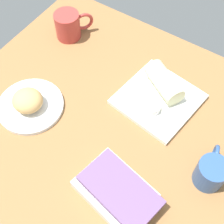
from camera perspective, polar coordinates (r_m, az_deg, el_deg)
The scene contains 9 objects.
dining_table at distance 102.83cm, azimuth 1.58°, elevation -3.03°, with size 110.00×90.00×4.00cm, color olive.
round_plate at distance 107.55cm, azimuth -14.27°, elevation 1.06°, with size 21.49×21.49×1.40cm, color white.
scone_pastry at distance 104.23cm, azimuth -14.80°, elevation 2.00°, with size 9.80×9.39×6.27cm, color tan.
square_plate at distance 106.70cm, azimuth 8.21°, elevation 2.26°, with size 23.75×23.75×1.60cm, color white.
sauce_cup at distance 101.98cm, azimuth 7.30°, elevation 0.72°, with size 4.61×4.61×2.41cm.
breakfast_wrap at distance 106.00cm, azimuth 9.29°, elevation 5.24°, with size 6.59×6.59×14.80cm, color beige.
book_stack at distance 89.38cm, azimuth 0.84°, elevation -13.76°, with size 24.74×18.30×5.69cm.
coffee_mug at distance 123.65cm, azimuth -7.71°, elevation 15.08°, with size 11.05×13.00×10.12cm.
second_mug at distance 93.36cm, azimuth 17.21°, elevation -10.14°, with size 8.46×13.12×8.89cm.
Camera 1 is at (-25.63, 44.12, 91.28)cm, focal length 51.39 mm.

